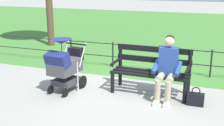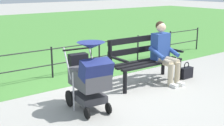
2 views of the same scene
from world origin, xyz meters
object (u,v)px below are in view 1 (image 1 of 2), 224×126
person_on_bench (167,66)px  handbag (195,99)px  park_bench (151,68)px  stroller (65,65)px

person_on_bench → handbag: person_on_bench is taller
park_bench → handbag: size_ratio=4.35×
park_bench → handbag: bearing=158.8°
person_on_bench → handbag: (-0.59, 0.14, -0.55)m
park_bench → person_on_bench: 0.45m
stroller → handbag: (-2.67, -0.20, -0.47)m
park_bench → person_on_bench: bearing=148.0°
person_on_bench → stroller: (2.08, 0.35, -0.08)m
person_on_bench → stroller: 2.11m
stroller → handbag: bearing=-175.6°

